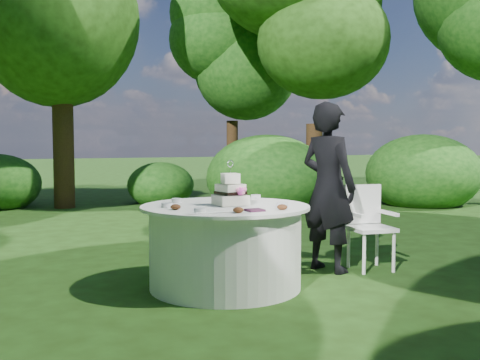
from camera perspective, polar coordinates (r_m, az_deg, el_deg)
name	(u,v)px	position (r m, az deg, el deg)	size (l,w,h in m)	color
ground	(225,287)	(5.33, -1.50, -10.83)	(80.00, 80.00, 0.00)	#1B310D
napkins	(255,210)	(4.75, 1.50, -3.08)	(0.14, 0.14, 0.02)	#411B33
feather_plume	(212,212)	(4.63, -2.90, -3.30)	(0.48, 0.07, 0.01)	white
guest	(328,187)	(5.92, 8.95, -0.72)	(0.64, 0.42, 1.77)	black
table	(225,246)	(5.25, -1.51, -6.73)	(1.56, 1.56, 0.77)	silver
cake	(231,193)	(5.18, -0.95, -1.33)	(0.28, 0.29, 0.41)	white
chair	(367,220)	(6.15, 12.82, -4.01)	(0.49, 0.48, 0.89)	silver
votives	(217,203)	(5.19, -2.33, -2.36)	(1.16, 0.97, 0.04)	silver
petal_cups	(234,205)	(5.01, -0.66, -2.53)	(0.93, 1.09, 0.05)	#562D16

